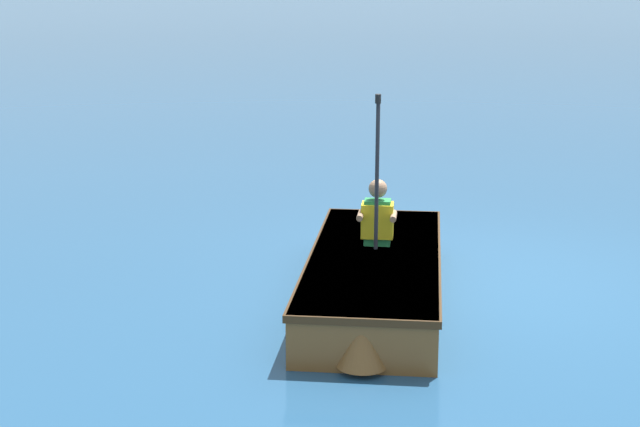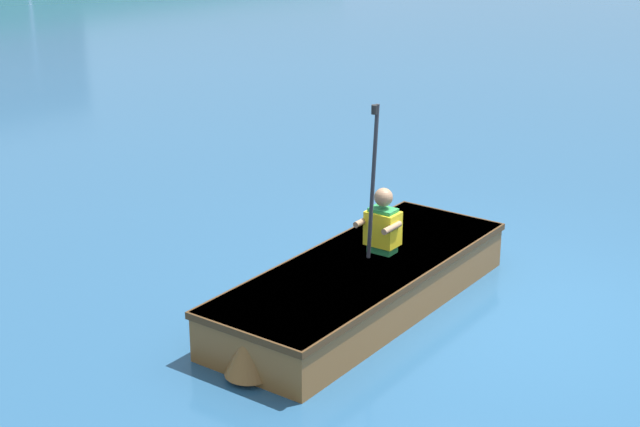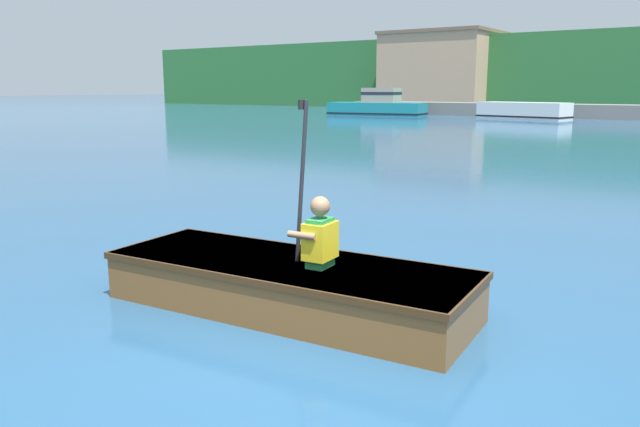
% 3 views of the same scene
% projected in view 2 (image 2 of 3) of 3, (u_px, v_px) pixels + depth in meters
% --- Properties ---
extents(ground_plane, '(300.00, 300.00, 0.00)m').
position_uv_depth(ground_plane, '(493.00, 308.00, 8.85)').
color(ground_plane, navy).
extents(rowboat_foreground, '(3.49, 1.46, 0.44)m').
position_uv_depth(rowboat_foreground, '(359.00, 285.00, 8.72)').
color(rowboat_foreground, brown).
rests_on(rowboat_foreground, ground).
extents(person_paddler, '(0.37, 0.38, 1.41)m').
position_uv_depth(person_paddler, '(382.00, 223.00, 8.84)').
color(person_paddler, '#267F3F').
rests_on(person_paddler, rowboat_foreground).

